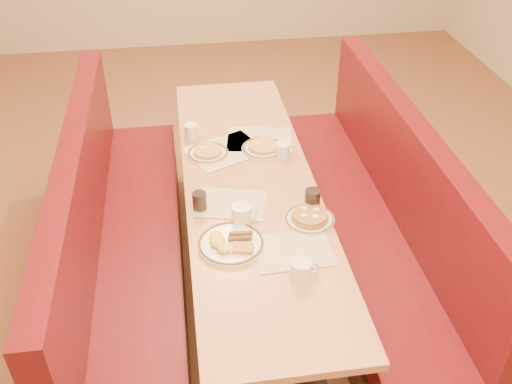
{
  "coord_description": "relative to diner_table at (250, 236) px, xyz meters",
  "views": [
    {
      "loc": [
        -0.34,
        -2.5,
        2.5
      ],
      "look_at": [
        0.0,
        -0.23,
        0.85
      ],
      "focal_mm": 40.0,
      "sensor_mm": 36.0,
      "label": 1
    }
  ],
  "objects": [
    {
      "name": "ground",
      "position": [
        0.0,
        0.0,
        -0.37
      ],
      "size": [
        8.0,
        8.0,
        0.0
      ],
      "primitive_type": "plane",
      "color": "#9E6647",
      "rests_on": "ground"
    },
    {
      "name": "diner_table",
      "position": [
        0.0,
        0.0,
        0.0
      ],
      "size": [
        0.7,
        2.5,
        0.75
      ],
      "color": "black",
      "rests_on": "ground"
    },
    {
      "name": "booth_left",
      "position": [
        -0.73,
        0.0,
        -0.01
      ],
      "size": [
        0.55,
        2.5,
        1.05
      ],
      "color": "#4C3326",
      "rests_on": "ground"
    },
    {
      "name": "booth_right",
      "position": [
        0.73,
        0.0,
        -0.01
      ],
      "size": [
        0.55,
        2.5,
        1.05
      ],
      "color": "#4C3326",
      "rests_on": "ground"
    },
    {
      "name": "placemat_near_left",
      "position": [
        -0.12,
        -0.18,
        0.38
      ],
      "size": [
        0.4,
        0.34,
        0.0
      ],
      "primitive_type": "cube",
      "rotation": [
        0.0,
        0.0,
        -0.26
      ],
      "color": "beige",
      "rests_on": "diner_table"
    },
    {
      "name": "placemat_near_right",
      "position": [
        0.12,
        -0.58,
        0.38
      ],
      "size": [
        0.36,
        0.27,
        0.0
      ],
      "primitive_type": "cube",
      "rotation": [
        0.0,
        0.0,
        0.03
      ],
      "color": "beige",
      "rests_on": "diner_table"
    },
    {
      "name": "placemat_far_left",
      "position": [
        -0.1,
        0.33,
        0.38
      ],
      "size": [
        0.5,
        0.45,
        0.0
      ],
      "primitive_type": "cube",
      "rotation": [
        0.0,
        0.0,
        0.43
      ],
      "color": "beige",
      "rests_on": "diner_table"
    },
    {
      "name": "placemat_far_right",
      "position": [
        0.12,
        0.43,
        0.38
      ],
      "size": [
        0.43,
        0.35,
        0.0
      ],
      "primitive_type": "cube",
      "rotation": [
        0.0,
        0.0,
        -0.16
      ],
      "color": "beige",
      "rests_on": "diner_table"
    },
    {
      "name": "pancake_plate",
      "position": [
        0.24,
        -0.38,
        0.39
      ],
      "size": [
        0.25,
        0.25,
        0.06
      ],
      "rotation": [
        0.0,
        0.0,
        0.05
      ],
      "color": "white",
      "rests_on": "diner_table"
    },
    {
      "name": "eggs_plate",
      "position": [
        -0.16,
        -0.51,
        0.39
      ],
      "size": [
        0.31,
        0.31,
        0.06
      ],
      "rotation": [
        0.0,
        0.0,
        -0.24
      ],
      "color": "white",
      "rests_on": "diner_table"
    },
    {
      "name": "extra_plate_mid",
      "position": [
        0.12,
        0.31,
        0.39
      ],
      "size": [
        0.25,
        0.25,
        0.05
      ],
      "rotation": [
        0.0,
        0.0,
        -0.36
      ],
      "color": "white",
      "rests_on": "diner_table"
    },
    {
      "name": "extra_plate_far",
      "position": [
        -0.2,
        0.31,
        0.39
      ],
      "size": [
        0.24,
        0.24,
        0.05
      ],
      "rotation": [
        0.0,
        0.0,
        0.23
      ],
      "color": "white",
      "rests_on": "diner_table"
    },
    {
      "name": "coffee_mug_a",
      "position": [
        0.12,
        -0.76,
        0.43
      ],
      "size": [
        0.13,
        0.09,
        0.1
      ],
      "rotation": [
        0.0,
        0.0,
        0.14
      ],
      "color": "white",
      "rests_on": "diner_table"
    },
    {
      "name": "coffee_mug_b",
      "position": [
        -0.08,
        -0.34,
        0.43
      ],
      "size": [
        0.14,
        0.1,
        0.1
      ],
      "rotation": [
        0.0,
        0.0,
        0.13
      ],
      "color": "white",
      "rests_on": "diner_table"
    },
    {
      "name": "coffee_mug_c",
      "position": [
        0.22,
        0.22,
        0.42
      ],
      "size": [
        0.12,
        0.08,
        0.09
      ],
      "rotation": [
        0.0,
        0.0,
        0.19
      ],
      "color": "white",
      "rests_on": "diner_table"
    },
    {
      "name": "coffee_mug_d",
      "position": [
        -0.28,
        0.52,
        0.42
      ],
      "size": [
        0.12,
        0.08,
        0.09
      ],
      "rotation": [
        0.0,
        0.0,
        -0.2
      ],
      "color": "white",
      "rests_on": "diner_table"
    },
    {
      "name": "soda_tumbler_near",
      "position": [
        -0.28,
        -0.2,
        0.42
      ],
      "size": [
        0.07,
        0.07,
        0.1
      ],
      "color": "black",
      "rests_on": "diner_table"
    },
    {
      "name": "soda_tumbler_mid",
      "position": [
        0.28,
        -0.27,
        0.43
      ],
      "size": [
        0.08,
        0.08,
        0.11
      ],
      "color": "black",
      "rests_on": "diner_table"
    }
  ]
}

